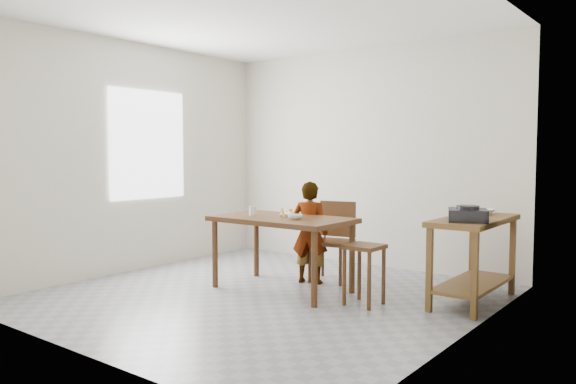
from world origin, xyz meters
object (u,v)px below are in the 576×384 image
Objects in this scene: prep_counter at (473,260)px; dining_chair at (331,242)px; dining_table at (282,254)px; stool at (364,275)px; child at (310,232)px.

dining_chair is at bearing -178.45° from prep_counter.
dining_chair is (0.17, 0.66, 0.06)m from dining_table.
child is at bearing 155.45° from stool.
prep_counter is 1.09× the size of child.
stool is (0.78, -0.64, -0.15)m from dining_chair.
dining_table reaches higher than stool.
dining_chair reaches higher than dining_table.
prep_counter is (1.72, 0.70, 0.03)m from dining_table.
prep_counter reaches higher than dining_table.
child reaches higher than dining_table.
child is at bearing -170.98° from prep_counter.
stool is at bearing -50.10° from dining_chair.
dining_table is at bearing -115.08° from dining_chair.
stool is at bearing 1.15° from dining_table.
prep_counter is at bearing 22.15° from dining_table.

